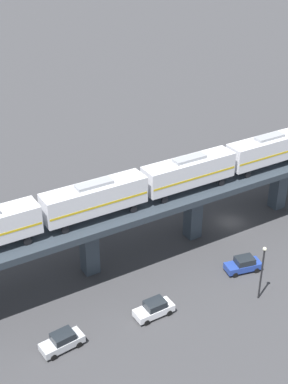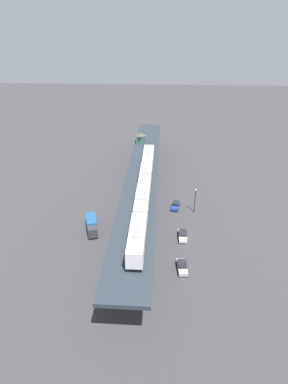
{
  "view_description": "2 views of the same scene",
  "coord_description": "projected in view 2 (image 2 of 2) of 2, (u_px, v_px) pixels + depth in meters",
  "views": [
    {
      "loc": [
        -47.77,
        42.72,
        39.77
      ],
      "look_at": [
        -1.34,
        14.81,
        9.69
      ],
      "focal_mm": 50.0,
      "sensor_mm": 36.0,
      "label": 1
    },
    {
      "loc": [
        -5.0,
        75.41,
        42.85
      ],
      "look_at": [
        -1.34,
        14.81,
        9.69
      ],
      "focal_mm": 28.0,
      "sensor_mm": 36.0,
      "label": 2
    }
  ],
  "objects": [
    {
      "name": "street_car_white",
      "position": [
        183.0,
        235.0,
        69.15
      ],
      "size": [
        1.97,
        4.41,
        1.89
      ],
      "color": "silver",
      "rests_on": "ground"
    },
    {
      "name": "subway_train",
      "position": [
        144.0,
        188.0,
        68.68
      ],
      "size": [
        3.05,
        49.81,
        4.45
      ],
      "color": "silver",
      "rests_on": "elevated_viaduct"
    },
    {
      "name": "elevated_viaduct",
      "position": [
        142.0,
        175.0,
        83.67
      ],
      "size": [
        8.78,
        92.03,
        8.19
      ],
      "color": "#283039",
      "rests_on": "ground"
    },
    {
      "name": "signal_hut",
      "position": [
        140.0,
        137.0,
        103.06
      ],
      "size": [
        3.23,
        3.23,
        3.4
      ],
      "color": "#33604C",
      "rests_on": "elevated_viaduct"
    },
    {
      "name": "street_car_blue",
      "position": [
        176.0,
        205.0,
        80.94
      ],
      "size": [
        2.71,
        4.69,
        1.89
      ],
      "color": "#233D93",
      "rests_on": "ground"
    },
    {
      "name": "street_car_silver",
      "position": [
        182.0,
        266.0,
        60.08
      ],
      "size": [
        2.25,
        4.54,
        1.89
      ],
      "color": "#B7BABF",
      "rests_on": "ground"
    },
    {
      "name": "street_lamp",
      "position": [
        195.0,
        199.0,
        77.62
      ],
      "size": [
        0.44,
        0.44,
        6.94
      ],
      "color": "black",
      "rests_on": "ground"
    },
    {
      "name": "delivery_truck",
      "position": [
        92.0,
        225.0,
        71.38
      ],
      "size": [
        4.2,
        7.54,
        3.2
      ],
      "color": "#333338",
      "rests_on": "ground"
    },
    {
      "name": "ground_plane",
      "position": [
        142.0,
        197.0,
        86.87
      ],
      "size": [
        400.0,
        400.0,
        0.0
      ],
      "primitive_type": "plane",
      "color": "#38383A"
    }
  ]
}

